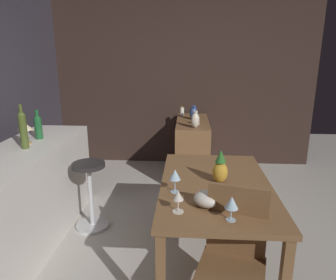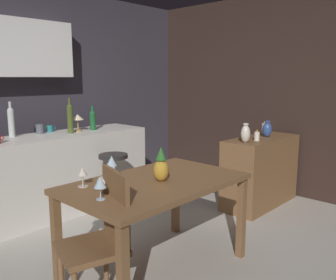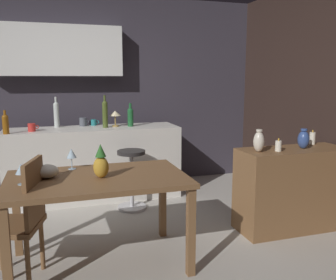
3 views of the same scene
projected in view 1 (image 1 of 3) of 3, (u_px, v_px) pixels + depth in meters
name	position (u px, v px, depth m)	size (l,w,h in m)	color
ground_plane	(186.00, 259.00, 2.67)	(9.00, 9.00, 0.00)	#B7B2A8
wall_side_right	(170.00, 81.00, 4.79)	(0.10, 4.40, 2.60)	#33231E
dining_table	(215.00, 193.00, 2.44)	(1.39, 0.85, 0.74)	brown
kitchen_counter	(20.00, 201.00, 2.75)	(2.10, 0.60, 0.90)	silver
sideboard_cabinet	(192.00, 149.00, 4.37)	(1.10, 0.44, 0.82)	brown
chair_near_window	(233.00, 257.00, 1.93)	(0.49, 0.49, 0.93)	brown
bar_stool	(90.00, 194.00, 3.09)	(0.34, 0.34, 0.69)	#262323
wine_glass_left	(178.00, 197.00, 1.95)	(0.07, 0.07, 0.14)	silver
wine_glass_right	(175.00, 175.00, 2.23)	(0.08, 0.08, 0.18)	silver
wine_glass_center	(232.00, 203.00, 1.85)	(0.08, 0.08, 0.16)	silver
pineapple_centerpiece	(220.00, 169.00, 2.41)	(0.12, 0.12, 0.27)	gold
fruit_bowl	(207.00, 199.00, 2.05)	(0.18, 0.18, 0.10)	beige
wine_bottle_olive	(23.00, 129.00, 2.71)	(0.07, 0.07, 0.40)	#475623
wine_bottle_green	(38.00, 126.00, 3.04)	(0.07, 0.07, 0.29)	#1E592D
counter_lamp	(25.00, 128.00, 2.85)	(0.14, 0.14, 0.20)	#A58447
pillar_candle_tall	(182.00, 112.00, 4.58)	(0.06, 0.06, 0.15)	white
pillar_candle_short	(197.00, 121.00, 4.03)	(0.06, 0.06, 0.13)	white
vase_ceramic_ivory	(195.00, 120.00, 3.83)	(0.10, 0.10, 0.21)	beige
vase_ceramic_blue	(194.00, 113.00, 4.32)	(0.11, 0.11, 0.20)	#334C8C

